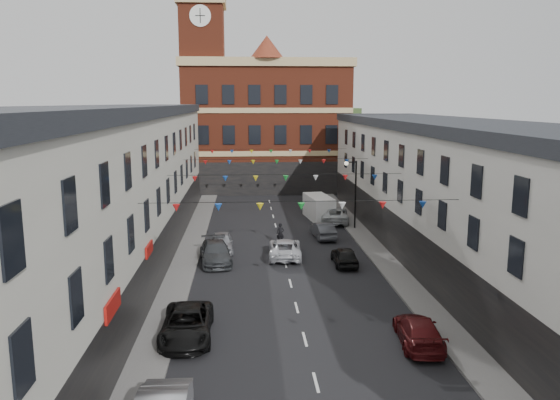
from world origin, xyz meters
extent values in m
plane|color=black|center=(0.00, 0.00, 0.00)|extent=(160.00, 160.00, 0.00)
cube|color=#605E5B|center=(-6.90, 2.00, 0.07)|extent=(1.80, 64.00, 0.15)
cube|color=#605E5B|center=(6.90, 2.00, 0.07)|extent=(1.80, 64.00, 0.15)
cube|color=beige|center=(-11.80, 1.00, 5.00)|extent=(8.00, 56.00, 10.00)
cube|color=black|center=(-11.80, 1.00, 10.35)|extent=(8.40, 56.00, 0.70)
cube|color=black|center=(-7.75, 1.00, 1.60)|extent=(0.12, 56.00, 3.20)
cube|color=beige|center=(11.80, 1.00, 4.50)|extent=(8.00, 56.00, 9.00)
cube|color=black|center=(11.80, 1.00, 9.35)|extent=(8.40, 56.00, 0.70)
cube|color=black|center=(7.75, 1.00, 1.60)|extent=(0.12, 56.00, 3.20)
cube|color=maroon|center=(0.00, 38.00, 7.50)|extent=(20.00, 12.00, 15.00)
cube|color=tan|center=(0.00, 38.00, 15.50)|extent=(20.60, 12.60, 1.00)
cone|color=maroon|center=(0.00, 33.00, 17.20)|extent=(4.00, 4.00, 2.60)
cube|color=maroon|center=(-7.50, 35.00, 12.00)|extent=(5.00, 5.00, 24.00)
cube|color=tan|center=(-7.50, 35.00, 22.50)|extent=(5.60, 5.60, 1.20)
cylinder|color=white|center=(-7.50, 32.45, 20.50)|extent=(2.40, 0.12, 2.40)
cube|color=#345226|center=(-4.00, 62.00, 5.00)|extent=(40.00, 14.00, 10.00)
cylinder|color=black|center=(6.80, 14.00, 3.00)|extent=(0.14, 0.14, 6.00)
cylinder|color=black|center=(6.40, 14.00, 5.90)|extent=(0.90, 0.10, 0.10)
sphere|color=beige|center=(5.95, 14.00, 5.80)|extent=(0.36, 0.36, 0.36)
imported|color=black|center=(-5.50, -7.54, 0.70)|extent=(2.39, 5.06, 1.40)
imported|color=#3A3E41|center=(-4.79, 4.74, 0.72)|extent=(2.59, 5.17, 1.44)
imported|color=#94959C|center=(-4.49, 7.63, 0.70)|extent=(1.85, 4.16, 1.39)
imported|color=#4F0F11|center=(5.11, -8.87, 0.65)|extent=(2.26, 4.61, 1.29)
imported|color=black|center=(3.99, 3.59, 0.64)|extent=(1.53, 3.74, 1.27)
imported|color=#44464B|center=(3.60, 11.10, 0.66)|extent=(1.74, 4.13, 1.33)
imported|color=silver|center=(5.50, 16.90, 0.73)|extent=(3.13, 5.54, 1.46)
imported|color=silver|center=(0.09, 5.72, 0.67)|extent=(2.53, 4.98, 1.35)
cube|color=white|center=(4.25, 18.54, 1.10)|extent=(2.58, 5.20, 2.21)
imported|color=black|center=(0.01, 9.51, 0.82)|extent=(0.67, 0.51, 1.65)
camera|label=1|loc=(-2.72, -31.81, 10.92)|focal=35.00mm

